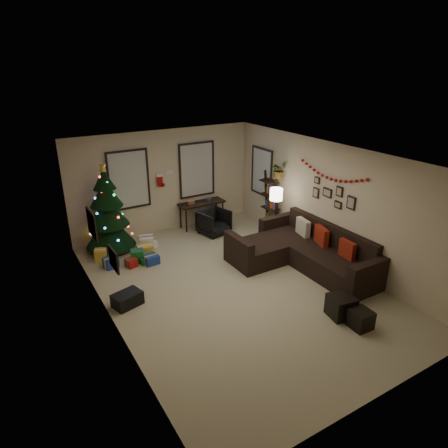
{
  "coord_description": "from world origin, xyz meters",
  "views": [
    {
      "loc": [
        -3.87,
        -6.04,
        4.33
      ],
      "look_at": [
        0.1,
        0.6,
        1.15
      ],
      "focal_mm": 32.25,
      "sensor_mm": 36.0,
      "label": 1
    }
  ],
  "objects": [
    {
      "name": "storage_bin",
      "position": [
        -2.11,
        0.45,
        0.13
      ],
      "size": [
        0.6,
        0.48,
        0.26
      ],
      "primitive_type": "cube",
      "rotation": [
        0.0,
        0.0,
        0.27
      ],
      "color": "black",
      "rests_on": "floor"
    },
    {
      "name": "floor",
      "position": [
        0.0,
        0.0,
        0.0
      ],
      "size": [
        7.0,
        7.0,
        0.0
      ],
      "primitive_type": "plane",
      "color": "tan",
      "rests_on": "ground"
    },
    {
      "name": "art_map",
      "position": [
        -2.48,
        0.93,
        1.58
      ],
      "size": [
        0.04,
        0.6,
        0.5
      ],
      "color": "black",
      "rests_on": "wall_left"
    },
    {
      "name": "wall_right",
      "position": [
        2.5,
        0.0,
        1.35
      ],
      "size": [
        0.0,
        7.0,
        7.0
      ],
      "primitive_type": "plane",
      "rotation": [
        1.57,
        0.0,
        -1.57
      ],
      "color": "beige",
      "rests_on": "floor"
    },
    {
      "name": "window_back_left",
      "position": [
        -0.95,
        3.47,
        1.55
      ],
      "size": [
        1.05,
        0.06,
        1.5
      ],
      "color": "#728CB2",
      "rests_on": "wall_back"
    },
    {
      "name": "wall_back",
      "position": [
        0.0,
        3.5,
        1.35
      ],
      "size": [
        5.0,
        0.0,
        5.0
      ],
      "primitive_type": "plane",
      "rotation": [
        1.57,
        0.0,
        0.0
      ],
      "color": "beige",
      "rests_on": "floor"
    },
    {
      "name": "bookshelf",
      "position": [
        2.3,
        1.88,
        0.81
      ],
      "size": [
        0.3,
        0.5,
        1.67
      ],
      "color": "black",
      "rests_on": "floor"
    },
    {
      "name": "gallery",
      "position": [
        2.48,
        -0.07,
        1.57
      ],
      "size": [
        0.03,
        1.25,
        0.54
      ],
      "color": "black",
      "rests_on": "wall_right"
    },
    {
      "name": "art_abstract",
      "position": [
        -2.48,
        -0.35,
        1.43
      ],
      "size": [
        0.04,
        0.45,
        0.35
      ],
      "color": "black",
      "rests_on": "wall_left"
    },
    {
      "name": "christmas_tree",
      "position": [
        -1.67,
        3.01,
        0.91
      ],
      "size": [
        1.19,
        1.19,
        2.21
      ],
      "rotation": [
        0.0,
        0.0,
        -0.24
      ],
      "color": "black",
      "rests_on": "floor"
    },
    {
      "name": "stocking_left",
      "position": [
        -0.14,
        3.41,
        1.44
      ],
      "size": [
        0.2,
        0.05,
        0.36
      ],
      "color": "#990F0C",
      "rests_on": "wall_back"
    },
    {
      "name": "ottoman_far",
      "position": [
        1.14,
        -2.28,
        0.17
      ],
      "size": [
        0.37,
        0.37,
        0.33
      ],
      "primitive_type": "cube",
      "rotation": [
        0.0,
        0.0,
        -0.05
      ],
      "color": "black",
      "rests_on": "floor"
    },
    {
      "name": "window_right_wall",
      "position": [
        2.47,
        2.55,
        1.5
      ],
      "size": [
        0.06,
        0.9,
        1.3
      ],
      "color": "#728CB2",
      "rests_on": "wall_right"
    },
    {
      "name": "pillow_cream",
      "position": [
        2.21,
        0.5,
        0.63
      ],
      "size": [
        0.21,
        0.47,
        0.45
      ],
      "primitive_type": "cube",
      "rotation": [
        0.0,
        0.0,
        -0.18
      ],
      "color": "#C0B79C",
      "rests_on": "sofa"
    },
    {
      "name": "wall_left",
      "position": [
        -2.5,
        0.0,
        1.35
      ],
      "size": [
        0.0,
        7.0,
        7.0
      ],
      "primitive_type": "plane",
      "rotation": [
        1.57,
        0.0,
        1.57
      ],
      "color": "beige",
      "rests_on": "floor"
    },
    {
      "name": "stocking_right",
      "position": [
        0.19,
        3.52,
        1.45
      ],
      "size": [
        0.2,
        0.05,
        0.36
      ],
      "color": "#990F0C",
      "rests_on": "wall_back"
    },
    {
      "name": "presents",
      "position": [
        -1.29,
        2.26,
        0.12
      ],
      "size": [
        1.5,
        1.13,
        0.3
      ],
      "rotation": [
        0.0,
        0.0,
        -0.16
      ],
      "color": "gold",
      "rests_on": "floor"
    },
    {
      "name": "ceiling",
      "position": [
        0.0,
        0.0,
        2.7
      ],
      "size": [
        7.0,
        7.0,
        0.0
      ],
      "primitive_type": "plane",
      "rotation": [
        3.14,
        0.0,
        0.0
      ],
      "color": "white",
      "rests_on": "floor"
    },
    {
      "name": "wall_front",
      "position": [
        0.0,
        -3.5,
        1.35
      ],
      "size": [
        5.0,
        0.0,
        5.0
      ],
      "primitive_type": "plane",
      "rotation": [
        -1.57,
        0.0,
        0.0
      ],
      "color": "beige",
      "rests_on": "floor"
    },
    {
      "name": "ottoman_near",
      "position": [
        1.09,
        -1.86,
        0.2
      ],
      "size": [
        0.5,
        0.5,
        0.41
      ],
      "primitive_type": "cube",
      "rotation": [
        0.0,
        0.0,
        -0.19
      ],
      "color": "black",
      "rests_on": "floor"
    },
    {
      "name": "garland",
      "position": [
        2.45,
        0.0,
        2.04
      ],
      "size": [
        0.08,
        1.9,
        0.3
      ],
      "primitive_type": null,
      "color": "#A5140C",
      "rests_on": "wall_right"
    },
    {
      "name": "pillow_red_a",
      "position": [
        2.21,
        -0.88,
        0.64
      ],
      "size": [
        0.14,
        0.41,
        0.41
      ],
      "primitive_type": "cube",
      "rotation": [
        0.0,
        0.0,
        -0.08
      ],
      "color": "maroon",
      "rests_on": "sofa"
    },
    {
      "name": "floor_lamp",
      "position": [
        1.95,
        1.24,
        1.22
      ],
      "size": [
        0.31,
        0.31,
        1.46
      ],
      "rotation": [
        0.0,
        0.0,
        -0.4
      ],
      "color": "black",
      "rests_on": "floor"
    },
    {
      "name": "window_back_right",
      "position": [
        0.95,
        3.47,
        1.55
      ],
      "size": [
        1.05,
        0.06,
        1.5
      ],
      "color": "#728CB2",
      "rests_on": "wall_back"
    },
    {
      "name": "sofa",
      "position": [
        1.8,
        0.01,
        0.31
      ],
      "size": [
        2.12,
        3.06,
        0.93
      ],
      "color": "black",
      "rests_on": "floor"
    },
    {
      "name": "desk_chair",
      "position": [
        0.96,
        2.57,
        0.33
      ],
      "size": [
        0.77,
        0.74,
        0.66
      ],
      "primitive_type": "imported",
      "rotation": [
        0.0,
        0.0,
        0.24
      ],
      "color": "black",
      "rests_on": "floor"
    },
    {
      "name": "desk",
      "position": [
        0.95,
        3.22,
        0.61
      ],
      "size": [
        1.29,
        0.46,
        0.69
      ],
      "color": "black",
      "rests_on": "floor"
    },
    {
      "name": "potted_plant",
      "position": [
        2.3,
        1.63,
        1.85
      ],
      "size": [
        0.62,
        0.57,
        0.58
      ],
      "primitive_type": "imported",
      "rotation": [
        0.0,
        0.0,
        0.26
      ],
      "color": "#4C4C4C",
      "rests_on": "bookshelf"
    },
    {
      "name": "pillow_red_b",
      "position": [
        2.21,
        -0.12,
        0.64
      ],
      "size": [
        0.25,
        0.48,
        0.46
      ],
      "primitive_type": "cube",
      "rotation": [
        0.0,
        0.0,
        -0.29
      ],
      "color": "maroon",
      "rests_on": "sofa"
    }
  ]
}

